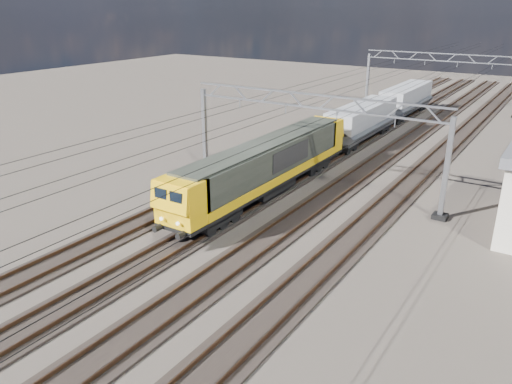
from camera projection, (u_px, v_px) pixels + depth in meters
The scene contains 11 objects.
ground at pixel (280, 208), 33.62m from camera, with size 160.00×160.00×0.00m, color black.
track_outer_west at pixel (210, 190), 36.64m from camera, with size 2.60×140.00×0.30m.
track_loco at pixel (255, 201), 34.61m from camera, with size 2.60×140.00×0.30m.
track_inner_east at pixel (306, 213), 32.57m from camera, with size 2.60×140.00×0.30m.
track_outer_east at pixel (365, 227), 30.54m from camera, with size 2.60×140.00×0.30m.
catenary_gantry_mid at pixel (309, 139), 35.38m from camera, with size 19.90×0.90×7.11m.
catenary_gantry_far at pixel (439, 79), 63.64m from camera, with size 19.90×0.90×7.11m.
overhead_wires at pixel (335, 104), 37.87m from camera, with size 12.03×140.00×0.53m.
locomotive at pixel (267, 164), 35.05m from camera, with size 2.76×21.10×3.62m.
hopper_wagon_lead at pixel (362, 120), 48.98m from camera, with size 3.38×13.00×3.25m.
hopper_wagon_mid at pixel (406, 98), 60.13m from camera, with size 3.38×13.00×3.25m.
Camera 1 is at (15.54, -26.96, 12.86)m, focal length 35.00 mm.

